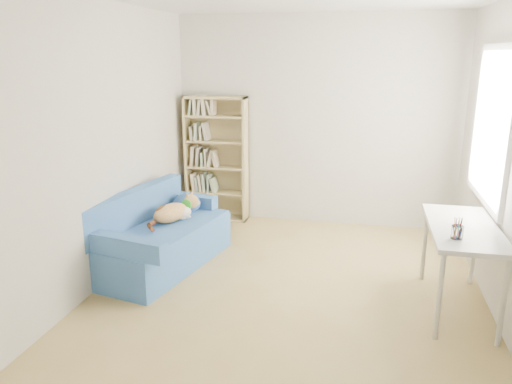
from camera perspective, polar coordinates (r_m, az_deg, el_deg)
ground at (r=4.77m, az=3.78°, el=-10.89°), size 4.00×4.00×0.00m
room_shell at (r=4.33m, az=5.54°, el=9.00°), size 3.54×4.04×2.62m
sofa at (r=5.25m, az=-10.88°, el=-5.04°), size 1.07×1.74×0.79m
bookshelf at (r=6.52m, az=-4.52°, el=3.27°), size 0.80×0.25×1.61m
desk at (r=4.49m, az=22.57°, el=-4.52°), size 0.55×1.19×0.75m
pen_cup at (r=4.13m, az=22.03°, el=-4.12°), size 0.09×0.09×0.17m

